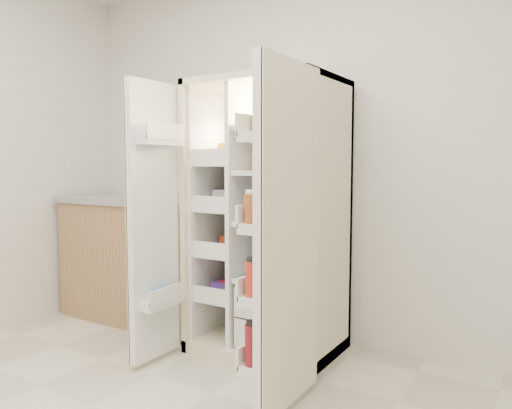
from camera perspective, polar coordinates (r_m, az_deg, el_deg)
The scene contains 5 objects.
wall_back at distance 3.52m, azimuth 5.74°, elevation 6.29°, with size 4.00×0.02×2.70m, color silver.
refrigerator at distance 3.28m, azimuth 2.08°, elevation -4.18°, with size 0.92×0.70×1.80m.
freezer_door at distance 3.09m, azimuth -11.95°, elevation -2.08°, with size 0.15×0.40×1.72m.
fridge_door at distance 2.43m, azimuth 3.38°, elevation -4.20°, with size 0.17×0.58×1.72m.
kitchen_counter at distance 4.08m, azimuth -12.78°, elevation -6.08°, with size 1.36×0.72×0.99m.
Camera 1 is at (1.56, -1.15, 1.25)m, focal length 34.00 mm.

